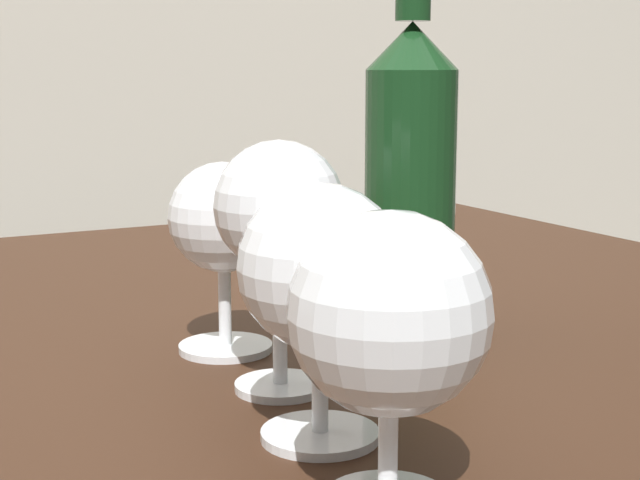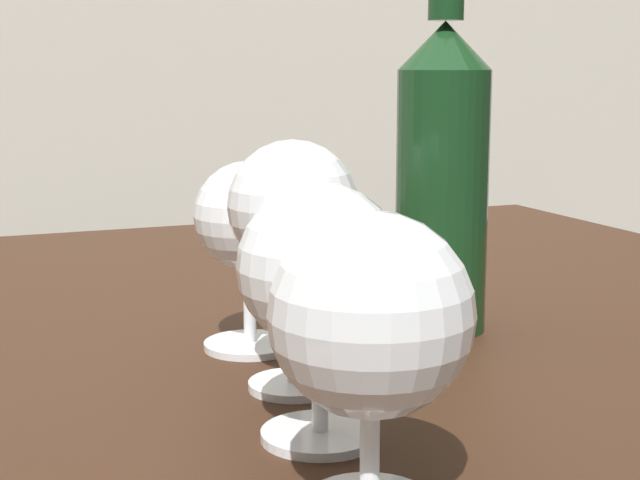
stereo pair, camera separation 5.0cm
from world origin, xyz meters
TOP-DOWN VIEW (x-y plane):
  - dining_table at (0.00, 0.00)m, footprint 1.30×0.92m
  - wine_glass_white at (0.05, -0.35)m, footprint 0.09×0.09m
  - wine_glass_port at (0.06, -0.26)m, footprint 0.09×0.09m
  - wine_glass_chardonnay at (0.07, -0.18)m, footprint 0.08×0.08m
  - wine_glass_rose at (0.08, -0.08)m, footprint 0.08×0.08m
  - wine_bottle at (0.22, -0.09)m, footprint 0.07×0.07m

SIDE VIEW (x-z plane):
  - dining_table at x=0.00m, z-range 0.27..0.99m
  - wine_glass_white at x=0.05m, z-range 0.73..0.87m
  - wine_glass_rose at x=0.08m, z-range 0.74..0.87m
  - wine_glass_port at x=0.06m, z-range 0.74..0.87m
  - wine_glass_chardonnay at x=0.07m, z-range 0.75..0.90m
  - wine_bottle at x=0.22m, z-range 0.68..0.99m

